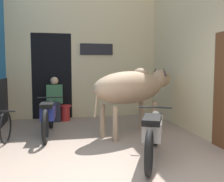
# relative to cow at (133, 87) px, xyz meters

# --- Properties ---
(wall_back_with_doorway) EXTENTS (4.29, 0.93, 4.19)m
(wall_back_with_doorway) POSITION_rel_cow_xyz_m (-1.19, 2.43, 0.73)
(wall_back_with_doorway) COLOR beige
(wall_back_with_doorway) RESTS_ON ground_plane
(wall_right_with_door) EXTENTS (0.22, 4.54, 4.19)m
(wall_right_with_door) POSITION_rel_cow_xyz_m (1.39, -0.14, 1.03)
(wall_right_with_door) COLOR beige
(wall_right_with_door) RESTS_ON ground_plane
(cow) EXTENTS (2.27, 1.58, 1.47)m
(cow) POSITION_rel_cow_xyz_m (0.00, 0.00, 0.00)
(cow) COLOR tan
(cow) RESTS_ON ground_plane
(motorcycle_near) EXTENTS (0.98, 1.91, 0.76)m
(motorcycle_near) POSITION_rel_cow_xyz_m (-0.14, -1.57, -0.60)
(motorcycle_near) COLOR black
(motorcycle_near) RESTS_ON ground_plane
(motorcycle_far) EXTENTS (0.58, 1.98, 0.78)m
(motorcycle_far) POSITION_rel_cow_xyz_m (-1.82, 0.28, -0.59)
(motorcycle_far) COLOR black
(motorcycle_far) RESTS_ON ground_plane
(shopkeeper_seated) EXTENTS (0.43, 0.34, 1.20)m
(shopkeeper_seated) POSITION_rel_cow_xyz_m (-1.69, 1.76, -0.40)
(shopkeeper_seated) COLOR #282833
(shopkeeper_seated) RESTS_ON ground_plane
(plastic_stool) EXTENTS (0.34, 0.34, 0.43)m
(plastic_stool) POSITION_rel_cow_xyz_m (-1.42, 1.73, -0.80)
(plastic_stool) COLOR red
(plastic_stool) RESTS_ON ground_plane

